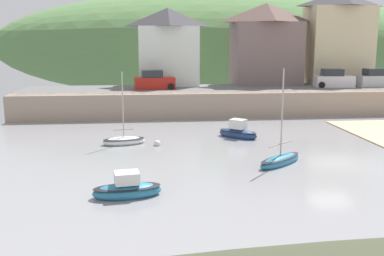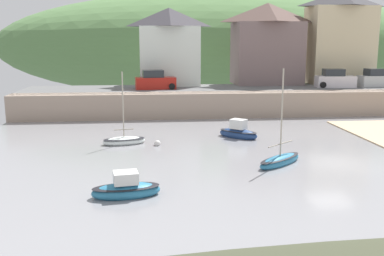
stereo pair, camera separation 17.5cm
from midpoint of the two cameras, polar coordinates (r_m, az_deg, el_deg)
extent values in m
cube|color=gray|center=(28.58, 17.35, -4.22)|extent=(48.00, 40.00, 0.06)
cube|color=tan|center=(44.14, 8.76, 3.07)|extent=(48.00, 2.40, 2.40)
cube|color=#606060|center=(47.56, 7.67, 5.07)|extent=(48.00, 9.00, 0.10)
ellipsoid|color=#577F48|center=(81.72, 4.11, 10.52)|extent=(80.00, 44.00, 18.48)
cube|color=silver|center=(50.54, -3.18, 9.22)|extent=(6.50, 5.31, 6.45)
pyramid|color=#3D3A40|center=(50.58, -3.24, 14.02)|extent=(6.80, 5.61, 2.03)
cube|color=#766261|center=(52.30, 9.31, 9.44)|extent=(7.49, 5.33, 6.96)
pyramid|color=brown|center=(52.38, 9.47, 14.41)|extent=(7.79, 5.63, 2.12)
cube|color=beige|center=(55.17, 18.12, 10.05)|extent=(7.21, 4.43, 8.75)
ellipsoid|color=teal|center=(21.58, -8.54, -8.08)|extent=(3.45, 1.85, 0.84)
ellipsoid|color=black|center=(21.51, -8.56, -7.50)|extent=(3.38, 1.81, 0.12)
cube|color=silver|center=(21.37, -8.59, -6.32)|extent=(1.28, 1.13, 0.55)
ellipsoid|color=navy|center=(34.20, 5.77, -0.81)|extent=(3.23, 3.07, 0.90)
ellipsoid|color=black|center=(34.15, 5.78, -0.40)|extent=(3.17, 3.01, 0.12)
cube|color=silver|center=(34.04, 5.79, 0.53)|extent=(1.42, 1.40, 0.72)
ellipsoid|color=teal|center=(27.20, 11.08, -4.18)|extent=(3.61, 3.27, 0.72)
ellipsoid|color=black|center=(27.15, 11.09, -3.78)|extent=(3.54, 3.21, 0.12)
cylinder|color=#B2A893|center=(26.59, 11.31, 1.95)|extent=(0.09, 0.09, 5.17)
cylinder|color=gray|center=(26.95, 11.16, -2.00)|extent=(1.97, 1.68, 0.07)
ellipsoid|color=white|center=(32.29, -8.88, -1.71)|extent=(3.28, 1.99, 0.68)
ellipsoid|color=black|center=(32.25, -8.89, -1.39)|extent=(3.21, 1.95, 0.12)
cylinder|color=#B2A893|center=(31.81, -9.03, 2.98)|extent=(0.09, 0.09, 4.65)
cylinder|color=gray|center=(32.11, -8.93, -0.20)|extent=(1.41, 0.39, 0.07)
cube|color=#B22017|center=(46.16, -4.93, 5.76)|extent=(4.24, 2.07, 1.20)
cube|color=#282D33|center=(46.08, -5.26, 6.93)|extent=(2.23, 1.69, 0.80)
cylinder|color=black|center=(47.04, -2.93, 5.54)|extent=(0.64, 0.22, 0.64)
cylinder|color=black|center=(45.45, -2.81, 5.35)|extent=(0.64, 0.22, 0.64)
cylinder|color=black|center=(46.98, -6.97, 5.47)|extent=(0.64, 0.22, 0.64)
cylinder|color=black|center=(45.39, -6.99, 5.27)|extent=(0.64, 0.22, 0.64)
cube|color=silver|center=(50.36, 17.67, 5.72)|extent=(4.23, 2.05, 1.20)
cube|color=#282D33|center=(50.19, 17.47, 6.81)|extent=(2.22, 1.68, 0.80)
cylinder|color=black|center=(51.79, 18.98, 5.47)|extent=(0.64, 0.22, 0.64)
cylinder|color=black|center=(50.35, 19.74, 5.27)|extent=(0.64, 0.22, 0.64)
cylinder|color=black|center=(50.49, 15.56, 5.53)|extent=(0.64, 0.22, 0.64)
cylinder|color=black|center=(49.01, 16.24, 5.34)|extent=(0.64, 0.22, 0.64)
cube|color=#BABEBD|center=(52.44, 22.44, 5.60)|extent=(4.19, 1.94, 1.20)
cube|color=#282D33|center=(52.25, 22.28, 6.64)|extent=(2.18, 1.62, 0.80)
cylinder|color=black|center=(52.41, 20.41, 5.43)|extent=(0.64, 0.22, 0.64)
cylinder|color=black|center=(50.99, 21.21, 5.24)|extent=(0.64, 0.22, 0.64)
sphere|color=silver|center=(31.54, -4.64, -2.00)|extent=(0.47, 0.47, 0.47)
camera|label=1|loc=(0.09, -90.27, -0.05)|focal=41.55mm
camera|label=2|loc=(0.09, 89.73, 0.05)|focal=41.55mm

